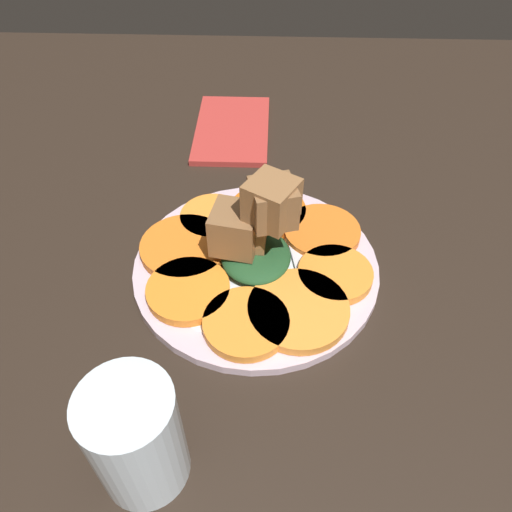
{
  "coord_description": "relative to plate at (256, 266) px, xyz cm",
  "views": [
    {
      "loc": [
        -35.72,
        -1.3,
        41.28
      ],
      "look_at": [
        0.0,
        0.0,
        4.1
      ],
      "focal_mm": 35.0,
      "sensor_mm": 36.0,
      "label": 1
    }
  ],
  "objects": [
    {
      "name": "carrot_slice_6",
      "position": [
        -4.44,
        6.52,
        1.07
      ],
      "size": [
        8.27,
        8.27,
        0.98
      ],
      "primitive_type": "cylinder",
      "color": "orange",
      "rests_on": "plate"
    },
    {
      "name": "carrot_slice_2",
      "position": [
        4.45,
        -7.11,
        1.07
      ],
      "size": [
        8.41,
        8.41,
        0.98
      ],
      "primitive_type": "cylinder",
      "color": "orange",
      "rests_on": "plate"
    },
    {
      "name": "napkin",
      "position": [
        26.74,
        4.39,
        -0.12
      ],
      "size": [
        17.16,
        10.29,
        0.8
      ],
      "color": "#B2332D",
      "rests_on": "table_slab"
    },
    {
      "name": "water_glass",
      "position": [
        -21.0,
        7.67,
        4.67
      ],
      "size": [
        6.7,
        6.7,
        10.37
      ],
      "color": "silver",
      "rests_on": "table_slab"
    },
    {
      "name": "carrot_slice_4",
      "position": [
        6.38,
        5.16,
        1.07
      ],
      "size": [
        7.33,
        7.33,
        0.98
      ],
      "primitive_type": "cylinder",
      "color": "orange",
      "rests_on": "plate"
    },
    {
      "name": "fork",
      "position": [
        -2.02,
        -4.85,
        0.78
      ],
      "size": [
        17.53,
        4.9,
        0.4
      ],
      "rotation": [
        0.0,
        0.0,
        0.19
      ],
      "color": "silver",
      "rests_on": "plate"
    },
    {
      "name": "carrot_slice_5",
      "position": [
        1.54,
        7.69,
        1.07
      ],
      "size": [
        9.48,
        9.48,
        0.98
      ],
      "primitive_type": "cylinder",
      "color": "orange",
      "rests_on": "plate"
    },
    {
      "name": "center_pile",
      "position": [
        0.22,
        -0.01,
        5.3
      ],
      "size": [
        8.04,
        9.08,
        10.52
      ],
      "color": "#1E4723",
      "rests_on": "plate"
    },
    {
      "name": "carrot_slice_1",
      "position": [
        -1.77,
        -8.1,
        1.07
      ],
      "size": [
        7.62,
        7.62,
        0.98
      ],
      "primitive_type": "cylinder",
      "color": "orange",
      "rests_on": "plate"
    },
    {
      "name": "carrot_slice_0",
      "position": [
        -6.44,
        -4.27,
        1.07
      ],
      "size": [
        9.73,
        9.73,
        0.98
      ],
      "primitive_type": "cylinder",
      "color": "orange",
      "rests_on": "plate"
    },
    {
      "name": "table_slab",
      "position": [
        0.0,
        0.0,
        -1.52
      ],
      "size": [
        120.0,
        120.0,
        2.0
      ],
      "primitive_type": "cube",
      "color": "black",
      "rests_on": "ground"
    },
    {
      "name": "plate",
      "position": [
        0.0,
        0.0,
        0.0
      ],
      "size": [
        25.69,
        25.69,
        1.05
      ],
      "color": "silver",
      "rests_on": "table_slab"
    },
    {
      "name": "carrot_slice_3",
      "position": [
        7.65,
        -1.06,
        1.07
      ],
      "size": [
        8.77,
        8.77,
        0.98
      ],
      "primitive_type": "cylinder",
      "color": "orange",
      "rests_on": "plate"
    },
    {
      "name": "carrot_slice_7",
      "position": [
        -8.18,
        0.63,
        1.07
      ],
      "size": [
        8.12,
        8.12,
        0.98
      ],
      "primitive_type": "cylinder",
      "color": "orange",
      "rests_on": "plate"
    }
  ]
}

